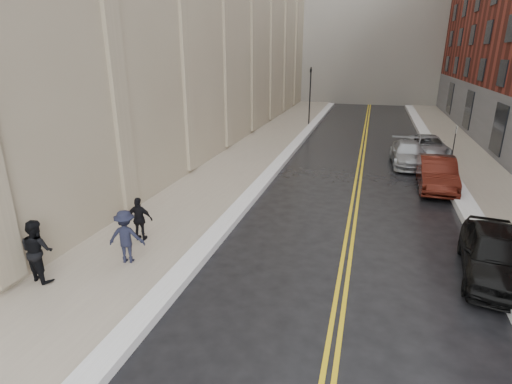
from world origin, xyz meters
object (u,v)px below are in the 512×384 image
Objects in this scene: car_silver_near at (408,154)px; pedestrian_b at (126,236)px; pedestrian_a at (37,250)px; car_black at (496,254)px; car_silver_far at (428,146)px; pedestrian_c at (140,219)px; car_maroon at (437,173)px.

pedestrian_b reaches higher than car_silver_near.
car_black is at bearing -147.02° from pedestrian_a.
car_silver_far is 2.49× the size of pedestrian_a.
car_black is 11.43m from pedestrian_c.
car_silver_far is 23.32m from pedestrian_a.
car_silver_near is (-1.60, 12.81, -0.09)m from car_black.
car_maroon is 4.41m from car_silver_near.
pedestrian_c is (-9.78, -13.77, 0.26)m from car_silver_near.
pedestrian_c is at bearing -127.91° from car_silver_near.
pedestrian_c is at bearing -137.37° from car_maroon.
pedestrian_a is 1.18× the size of pedestrian_c.
pedestrian_c is (-11.21, -16.51, 0.29)m from car_silver_far.
pedestrian_b is (1.83, 1.63, -0.07)m from pedestrian_a.
pedestrian_c is (-11.38, -0.97, 0.17)m from car_black.
pedestrian_b reaches higher than car_silver_far.
car_silver_far is (1.43, 2.74, -0.04)m from car_silver_near.
pedestrian_a is (-11.18, -16.88, 0.40)m from car_silver_near.
car_silver_far is (0.39, 7.02, -0.13)m from car_maroon.
car_black is 0.97× the size of car_silver_far.
pedestrian_b is at bearing -126.28° from car_silver_far.
car_maroon is 1.00× the size of car_silver_near.
pedestrian_b is (-10.78, -17.99, 0.37)m from car_silver_far.
pedestrian_b is (-9.35, -15.25, 0.33)m from car_silver_near.
pedestrian_a is (-12.61, -19.62, 0.44)m from car_silver_far.
car_maroon is at bearing -118.82° from pedestrian_a.
pedestrian_a is 2.45m from pedestrian_b.
car_silver_far is 19.96m from pedestrian_c.
pedestrian_a is (-12.78, -4.07, 0.31)m from car_black.
car_black is 15.55m from car_silver_far.
car_black is 11.22m from pedestrian_b.
pedestrian_a reaches higher than car_maroon.
car_maroon is at bearing -98.52° from car_silver_far.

